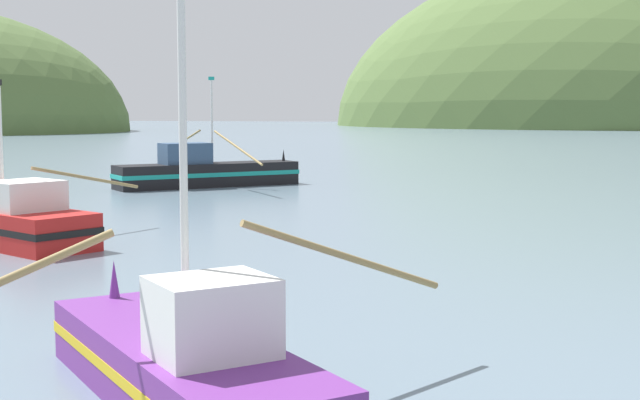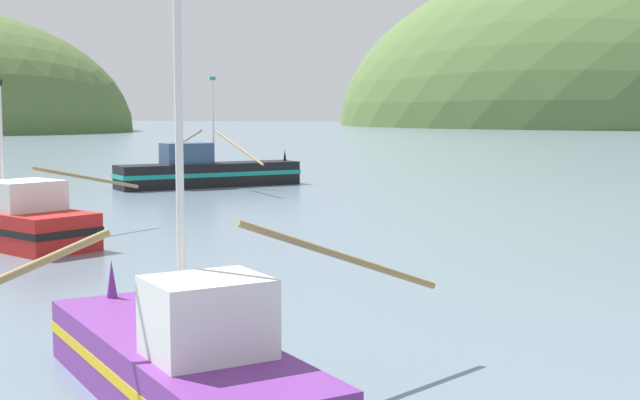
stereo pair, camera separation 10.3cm
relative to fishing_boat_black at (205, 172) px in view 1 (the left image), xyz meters
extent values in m
ellipsoid|color=#516B38|center=(35.09, 203.86, -0.86)|extent=(151.76, 121.41, 91.68)
cube|color=black|center=(0.12, 0.12, -0.18)|extent=(9.23, 9.14, 1.36)
cube|color=teal|center=(0.12, 0.12, -0.12)|extent=(9.32, 9.24, 0.24)
cone|color=black|center=(3.64, 3.59, 0.85)|extent=(0.28, 0.28, 0.70)
cube|color=#334C6B|center=(-0.85, -0.84, 1.09)|extent=(3.15, 3.14, 1.20)
cylinder|color=silver|center=(0.33, 0.33, 2.88)|extent=(0.12, 0.12, 4.76)
cube|color=teal|center=(0.33, 0.33, 5.38)|extent=(0.28, 0.27, 0.20)
cylinder|color=#997F4C|center=(-2.81, 3.09, 1.58)|extent=(4.39, 4.46, 1.69)
cylinder|color=#997F4C|center=(3.05, -2.85, 1.58)|extent=(4.39, 4.46, 1.69)
cube|color=#6B2D84|center=(14.15, -35.34, -0.35)|extent=(6.57, 6.51, 1.03)
cube|color=gold|center=(14.15, -35.34, -0.30)|extent=(6.64, 6.57, 0.19)
cone|color=#6B2D84|center=(11.79, -33.03, 0.52)|extent=(0.28, 0.28, 0.70)
cube|color=silver|center=(14.98, -36.16, 0.73)|extent=(2.10, 2.11, 1.12)
cylinder|color=silver|center=(14.28, -35.47, 3.17)|extent=(0.12, 0.12, 6.00)
cylinder|color=#997F4C|center=(16.22, -33.24, 1.16)|extent=(2.81, 2.85, 1.50)
cube|color=red|center=(1.62, -21.83, -0.26)|extent=(8.36, 5.70, 1.21)
cube|color=black|center=(1.62, -21.83, -0.20)|extent=(8.44, 5.75, 0.22)
cube|color=silver|center=(2.92, -22.46, 0.83)|extent=(2.69, 2.76, 0.97)
cylinder|color=silver|center=(1.76, -21.90, 2.36)|extent=(0.12, 0.12, 4.03)
cylinder|color=#997F4C|center=(3.11, -18.74, 1.13)|extent=(2.06, 4.10, 1.07)
camera|label=1|loc=(19.57, -47.47, 3.63)|focal=49.50mm
camera|label=2|loc=(19.67, -47.45, 3.63)|focal=49.50mm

